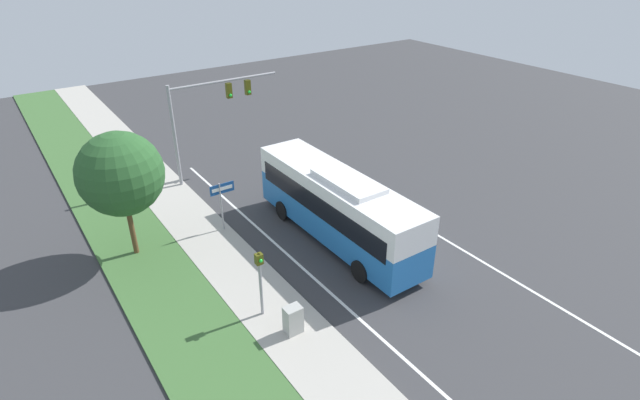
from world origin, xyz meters
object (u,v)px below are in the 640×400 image
at_px(signal_gantry, 207,109).
at_px(utility_cabinet, 293,320).
at_px(bus, 337,204).
at_px(street_sign, 222,197).
at_px(pedestrian_signal, 260,275).

height_order(signal_gantry, utility_cabinet, signal_gantry).
height_order(bus, utility_cabinet, bus).
bearing_deg(bus, street_sign, 136.84).
relative_size(bus, pedestrian_signal, 3.58).
height_order(pedestrian_signal, utility_cabinet, pedestrian_signal).
xyz_separation_m(pedestrian_signal, utility_cabinet, (0.47, -1.58, -1.33)).
relative_size(bus, utility_cabinet, 9.14).
bearing_deg(utility_cabinet, signal_gantry, 77.30).
height_order(bus, street_sign, bus).
xyz_separation_m(bus, signal_gantry, (-2.03, 10.22, 2.44)).
relative_size(pedestrian_signal, utility_cabinet, 2.55).
bearing_deg(street_sign, signal_gantry, 70.58).
bearing_deg(signal_gantry, utility_cabinet, -102.70).
relative_size(signal_gantry, pedestrian_signal, 2.32).
relative_size(signal_gantry, utility_cabinet, 5.92).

